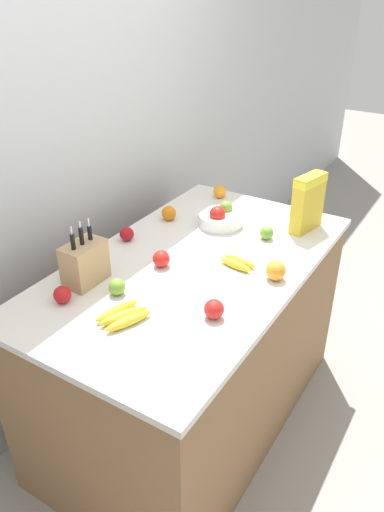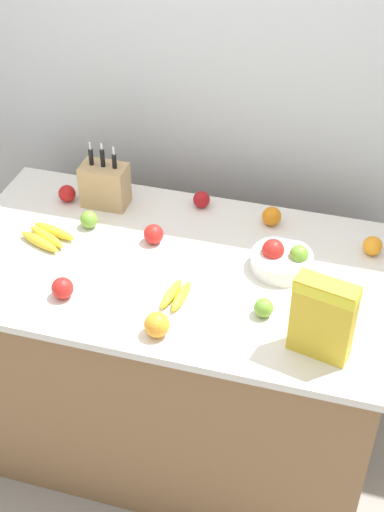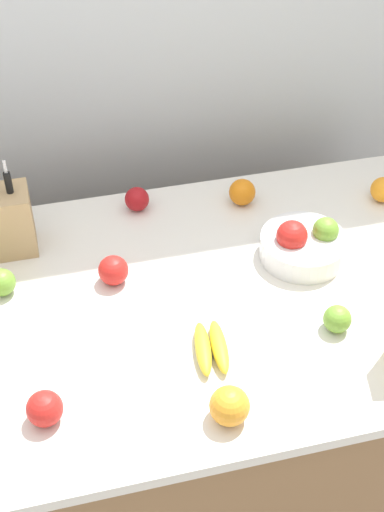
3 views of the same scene
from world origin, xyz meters
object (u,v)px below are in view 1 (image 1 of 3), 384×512
at_px(apple_near_bananas, 267,233).
at_px(apple_front, 214,309).
at_px(fruit_bowl, 220,218).
at_px(banana_bunch_right, 238,263).
at_px(apple_middle, 161,259).
at_px(orange_front_right, 169,213).
at_px(apple_rightmost, 127,234).
at_px(orange_back_center, 220,192).
at_px(apple_leftmost, 62,295).
at_px(cereal_box, 308,200).
at_px(orange_mid_left, 276,271).
at_px(knife_block, 85,263).
at_px(banana_bunch_left, 123,316).
at_px(apple_rear, 117,287).

xyz_separation_m(apple_near_bananas, apple_front, (-0.67, -0.10, 0.01)).
bearing_deg(fruit_bowl, banana_bunch_right, -140.17).
bearing_deg(apple_middle, apple_near_bananas, -30.62).
relative_size(apple_middle, orange_front_right, 1.00).
bearing_deg(apple_middle, apple_front, -118.01).
xyz_separation_m(fruit_bowl, apple_rightmost, (-0.38, 0.30, -0.01)).
bearing_deg(apple_middle, orange_back_center, 10.92).
xyz_separation_m(apple_leftmost, orange_back_center, (1.21, -0.02, 0.00)).
distance_m(apple_middle, apple_rightmost, 0.30).
xyz_separation_m(banana_bunch_right, apple_near_bananas, (0.30, 0.00, 0.02)).
xyz_separation_m(orange_back_center, orange_front_right, (-0.39, 0.08, 0.00)).
distance_m(banana_bunch_right, orange_front_right, 0.56).
bearing_deg(apple_rightmost, cereal_box, -50.26).
xyz_separation_m(fruit_bowl, orange_back_center, (0.30, 0.17, -0.00)).
bearing_deg(cereal_box, orange_mid_left, -160.28).
distance_m(knife_block, apple_front, 0.57).
height_order(orange_back_center, orange_front_right, orange_front_right).
bearing_deg(apple_middle, orange_front_right, 30.22).
bearing_deg(apple_leftmost, banana_bunch_left, -82.75).
xyz_separation_m(knife_block, apple_middle, (0.26, -0.19, -0.05)).
xyz_separation_m(fruit_bowl, banana_bunch_right, (-0.31, -0.26, -0.02)).
bearing_deg(apple_middle, banana_bunch_left, -165.74).
xyz_separation_m(fruit_bowl, apple_front, (-0.69, -0.35, -0.00)).
height_order(cereal_box, apple_front, cereal_box).
distance_m(fruit_bowl, apple_rightmost, 0.48).
bearing_deg(banana_bunch_right, apple_front, -165.88).
xyz_separation_m(banana_bunch_left, apple_rear, (0.12, 0.12, 0.01)).
relative_size(apple_near_bananas, orange_mid_left, 0.78).
bearing_deg(orange_mid_left, apple_front, 166.78).
xyz_separation_m(apple_near_bananas, orange_back_center, (0.32, 0.43, 0.00)).
bearing_deg(cereal_box, apple_near_bananas, 161.70).
distance_m(knife_block, cereal_box, 1.11).
bearing_deg(orange_mid_left, orange_back_center, 44.43).
bearing_deg(knife_block, cereal_box, -32.26).
xyz_separation_m(apple_front, orange_back_center, (0.99, 0.53, -0.00)).
bearing_deg(orange_back_center, apple_front, -151.92).
bearing_deg(orange_front_right, banana_bunch_left, -157.18).
bearing_deg(apple_near_bananas, cereal_box, -30.93).
distance_m(fruit_bowl, banana_bunch_left, 0.88).
bearing_deg(orange_back_center, apple_rear, -173.16).
height_order(knife_block, orange_back_center, knife_block).
distance_m(apple_leftmost, orange_front_right, 0.83).
xyz_separation_m(fruit_bowl, banana_bunch_left, (-0.87, -0.08, -0.02)).
bearing_deg(fruit_bowl, apple_rear, 176.46).
bearing_deg(banana_bunch_right, cereal_box, -13.20).
xyz_separation_m(knife_block, banana_bunch_right, (0.44, -0.47, -0.07)).
bearing_deg(cereal_box, banana_bunch_right, 179.43).
height_order(apple_near_bananas, apple_rear, apple_rear).
bearing_deg(orange_front_right, apple_front, -134.60).
height_order(apple_rear, orange_mid_left, orange_mid_left).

